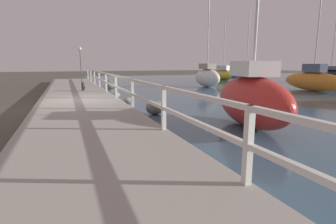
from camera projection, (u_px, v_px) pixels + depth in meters
name	position (u px, v px, depth m)	size (l,w,h in m)	color
ground_plane	(80.00, 107.00, 11.95)	(120.00, 120.00, 0.00)	#4C473D
dock_walkway	(80.00, 104.00, 11.92)	(3.52, 36.00, 0.34)	#9E998E
railing	(116.00, 82.00, 12.35)	(0.10, 32.50, 1.10)	silver
boulder_upstream	(127.00, 100.00, 13.15)	(0.42, 0.37, 0.31)	slate
boulder_downstream	(116.00, 95.00, 15.18)	(0.43, 0.39, 0.32)	gray
boulder_water_edge	(155.00, 107.00, 10.21)	(0.74, 0.66, 0.55)	#666056
boulder_near_dock	(110.00, 86.00, 21.14)	(0.53, 0.48, 0.40)	slate
boulder_far_strip	(113.00, 84.00, 22.41)	(0.55, 0.50, 0.41)	#666056
boulder_mid_strip	(110.00, 83.00, 23.71)	(0.61, 0.55, 0.46)	#666056
mooring_bollard	(83.00, 86.00, 15.97)	(0.21, 0.21, 0.53)	#333338
dock_lamp	(80.00, 57.00, 20.94)	(0.26, 0.26, 2.92)	#514C47
sailboat_white	(207.00, 77.00, 22.20)	(1.45, 3.32, 8.40)	white
sailboat_yellow	(223.00, 74.00, 31.86)	(2.71, 4.33, 7.06)	gold
sailboat_blue	(246.00, 76.00, 26.82)	(1.56, 4.58, 7.20)	#2D4C9E
sailboat_orange	(313.00, 80.00, 18.94)	(1.77, 6.01, 6.90)	orange
sailboat_red	(252.00, 99.00, 8.11)	(2.10, 4.07, 5.89)	red
sailboat_black	(330.00, 75.00, 27.47)	(2.99, 5.17, 6.56)	black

